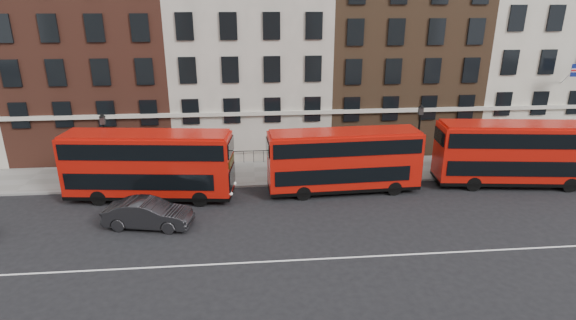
{
  "coord_description": "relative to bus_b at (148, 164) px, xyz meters",
  "views": [
    {
      "loc": [
        -0.4,
        -21.91,
        12.6
      ],
      "look_at": [
        2.1,
        5.0,
        3.0
      ],
      "focal_mm": 28.0,
      "sensor_mm": 36.0,
      "label": 1
    }
  ],
  "objects": [
    {
      "name": "ground",
      "position": [
        7.01,
        -6.57,
        -2.47
      ],
      "size": [
        120.0,
        120.0,
        0.0
      ],
      "primitive_type": "plane",
      "color": "black",
      "rests_on": "ground"
    },
    {
      "name": "road_centre_line",
      "position": [
        7.01,
        -8.57,
        -2.46
      ],
      "size": [
        70.0,
        0.12,
        0.01
      ],
      "primitive_type": "cube",
      "color": "white",
      "rests_on": "ground"
    },
    {
      "name": "car_front",
      "position": [
        0.64,
        -4.11,
        -1.63
      ],
      "size": [
        5.32,
        2.67,
        1.67
      ],
      "primitive_type": "imported",
      "rotation": [
        0.0,
        0.0,
        1.39
      ],
      "color": "#232326",
      "rests_on": "ground"
    },
    {
      "name": "bus_c",
      "position": [
        13.06,
        -0.01,
        -0.12
      ],
      "size": [
        10.52,
        2.93,
        4.38
      ],
      "rotation": [
        0.0,
        0.0,
        0.04
      ],
      "color": "red",
      "rests_on": "ground"
    },
    {
      "name": "lamp_post_right",
      "position": [
        19.29,
        2.66,
        0.61
      ],
      "size": [
        0.44,
        0.44,
        5.33
      ],
      "color": "black",
      "rests_on": "pavement"
    },
    {
      "name": "building_terrace",
      "position": [
        6.71,
        11.31,
        7.77
      ],
      "size": [
        64.0,
        11.95,
        22.0
      ],
      "color": "#BAB4A1",
      "rests_on": "ground"
    },
    {
      "name": "bus_d",
      "position": [
        25.42,
        0.0,
        0.01
      ],
      "size": [
        11.2,
        3.91,
        4.61
      ],
      "rotation": [
        0.0,
        0.0,
        -0.12
      ],
      "color": "red",
      "rests_on": "ground"
    },
    {
      "name": "iron_railings",
      "position": [
        7.01,
        6.13,
        -1.82
      ],
      "size": [
        6.6,
        0.06,
        1.0
      ],
      "primitive_type": null,
      "color": "black",
      "rests_on": "pavement"
    },
    {
      "name": "kerb",
      "position": [
        7.01,
        1.43,
        -2.39
      ],
      "size": [
        80.0,
        0.3,
        0.16
      ],
      "primitive_type": "cube",
      "color": "gray",
      "rests_on": "ground"
    },
    {
      "name": "bus_b",
      "position": [
        0.0,
        0.0,
        0.0
      ],
      "size": [
        11.17,
        3.87,
        4.6
      ],
      "rotation": [
        0.0,
        0.0,
        -0.12
      ],
      "color": "red",
      "rests_on": "ground"
    },
    {
      "name": "pavement",
      "position": [
        7.01,
        3.93,
        -2.39
      ],
      "size": [
        80.0,
        5.0,
        0.15
      ],
      "primitive_type": "cube",
      "color": "gray",
      "rests_on": "ground"
    },
    {
      "name": "lamp_post_left",
      "position": [
        -3.15,
        2.0,
        0.61
      ],
      "size": [
        0.44,
        0.44,
        5.33
      ],
      "color": "black",
      "rests_on": "pavement"
    }
  ]
}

